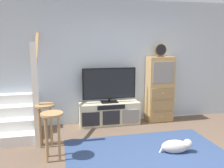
{
  "coord_description": "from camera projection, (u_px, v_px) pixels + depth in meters",
  "views": [
    {
      "loc": [
        -1.33,
        -2.66,
        1.78
      ],
      "look_at": [
        -0.34,
        1.76,
        0.98
      ],
      "focal_mm": 37.56,
      "sensor_mm": 36.0,
      "label": 1
    }
  ],
  "objects": [
    {
      "name": "area_rug",
      "position": [
        149.0,
        156.0,
        3.72
      ],
      "size": [
        2.6,
        1.8,
        0.01
      ],
      "primitive_type": "cube",
      "color": "navy",
      "rests_on": "ground_plane"
    },
    {
      "name": "dog",
      "position": [
        177.0,
        146.0,
        3.82
      ],
      "size": [
        0.54,
        0.28,
        0.23
      ],
      "color": "beige",
      "rests_on": "ground_plane"
    },
    {
      "name": "staircase",
      "position": [
        16.0,
        114.0,
        4.72
      ],
      "size": [
        1.0,
        1.36,
        2.2
      ],
      "color": "white",
      "rests_on": "ground_plane"
    },
    {
      "name": "bar_stool_near",
      "position": [
        52.0,
        125.0,
        3.55
      ],
      "size": [
        0.34,
        0.34,
        0.74
      ],
      "color": "#A37A4C",
      "rests_on": "ground_plane"
    },
    {
      "name": "bar_stool_far",
      "position": [
        45.0,
        115.0,
        4.04
      ],
      "size": [
        0.34,
        0.34,
        0.74
      ],
      "color": "#A37A4C",
      "rests_on": "ground_plane"
    },
    {
      "name": "back_wall",
      "position": [
        120.0,
        62.0,
        5.28
      ],
      "size": [
        6.4,
        0.12,
        2.7
      ],
      "primitive_type": "cube",
      "color": "silver",
      "rests_on": "ground_plane"
    },
    {
      "name": "side_cabinet",
      "position": [
        160.0,
        89.0,
        5.32
      ],
      "size": [
        0.58,
        0.38,
        1.47
      ],
      "color": "tan",
      "rests_on": "ground_plane"
    },
    {
      "name": "desk_clock",
      "position": [
        161.0,
        50.0,
        5.15
      ],
      "size": [
        0.26,
        0.08,
        0.28
      ],
      "color": "#4C3823",
      "rests_on": "side_cabinet"
    },
    {
      "name": "media_console",
      "position": [
        110.0,
        114.0,
        5.15
      ],
      "size": [
        1.31,
        0.38,
        0.49
      ],
      "color": "beige",
      "rests_on": "ground_plane"
    },
    {
      "name": "television",
      "position": [
        109.0,
        84.0,
        5.06
      ],
      "size": [
        1.16,
        0.22,
        0.76
      ],
      "color": "black",
      "rests_on": "media_console"
    }
  ]
}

